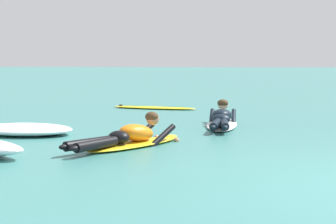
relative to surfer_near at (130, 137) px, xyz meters
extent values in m
plane|color=#387A75|center=(3.37, 7.69, -0.14)|extent=(120.00, 120.00, 0.00)
ellipsoid|color=yellow|center=(0.05, 0.08, -0.11)|extent=(1.48, 1.96, 0.07)
ellipsoid|color=yellow|center=(0.54, 0.88, -0.10)|extent=(0.27, 0.27, 0.06)
ellipsoid|color=orange|center=(0.08, 0.12, 0.06)|extent=(0.69, 0.79, 0.35)
ellipsoid|color=black|center=(-0.13, -0.21, 0.03)|extent=(0.44, 0.42, 0.20)
cylinder|color=black|center=(-0.49, -0.65, 0.00)|extent=(0.58, 0.74, 0.14)
ellipsoid|color=black|center=(-0.72, -0.98, 0.00)|extent=(0.20, 0.24, 0.08)
cylinder|color=black|center=(-0.35, -0.73, 0.00)|extent=(0.50, 0.78, 0.14)
ellipsoid|color=black|center=(-0.54, -1.09, 0.00)|extent=(0.20, 0.24, 0.08)
cylinder|color=black|center=(0.08, 0.56, -0.02)|extent=(0.39, 0.57, 0.35)
sphere|color=tan|center=(0.29, 0.90, -0.12)|extent=(0.09, 0.09, 0.09)
cylinder|color=black|center=(0.45, 0.31, -0.02)|extent=(0.39, 0.57, 0.35)
sphere|color=tan|center=(0.64, 0.63, -0.12)|extent=(0.09, 0.09, 0.09)
sphere|color=tan|center=(0.28, 0.46, 0.24)|extent=(0.21, 0.21, 0.21)
ellipsoid|color=#47331E|center=(0.27, 0.45, 0.27)|extent=(0.29, 0.29, 0.16)
ellipsoid|color=white|center=(1.33, 2.84, -0.11)|extent=(0.63, 2.32, 0.07)
ellipsoid|color=white|center=(1.35, 3.95, -0.10)|extent=(0.21, 0.20, 0.06)
ellipsoid|color=black|center=(1.33, 2.89, 0.06)|extent=(0.41, 0.72, 0.35)
ellipsoid|color=black|center=(1.33, 2.48, 0.03)|extent=(0.35, 0.29, 0.20)
cylinder|color=black|center=(1.23, 1.91, 0.00)|extent=(0.21, 0.85, 0.14)
ellipsoid|color=black|center=(1.20, 1.49, 0.00)|extent=(0.10, 0.22, 0.08)
cylinder|color=black|center=(1.39, 1.91, 0.00)|extent=(0.17, 0.84, 0.14)
ellipsoid|color=black|center=(1.41, 1.49, 0.00)|extent=(0.10, 0.22, 0.08)
cylinder|color=black|center=(1.12, 3.29, -0.02)|extent=(0.10, 0.58, 0.33)
sphere|color=tan|center=(1.13, 3.66, -0.12)|extent=(0.09, 0.09, 0.09)
cylinder|color=black|center=(1.56, 3.26, -0.02)|extent=(0.10, 0.58, 0.33)
sphere|color=tan|center=(1.57, 3.62, -0.12)|extent=(0.09, 0.09, 0.09)
sphere|color=tan|center=(1.34, 3.31, 0.24)|extent=(0.21, 0.21, 0.21)
ellipsoid|color=#47331E|center=(1.34, 3.29, 0.27)|extent=(0.22, 0.20, 0.16)
ellipsoid|color=yellow|center=(-0.47, 6.49, -0.11)|extent=(2.32, 1.07, 0.07)
cube|color=#1E9EDB|center=(-0.47, 6.49, -0.07)|extent=(1.87, 0.49, 0.01)
cone|color=black|center=(-1.39, 6.71, -0.14)|extent=(0.12, 0.12, 0.16)
ellipsoid|color=white|center=(-2.06, 1.18, -0.05)|extent=(1.80, 1.20, 0.19)
ellipsoid|color=white|center=(-1.62, 1.31, -0.08)|extent=(0.69, 0.62, 0.13)
camera|label=1|loc=(1.49, -8.69, 1.21)|focal=63.41mm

